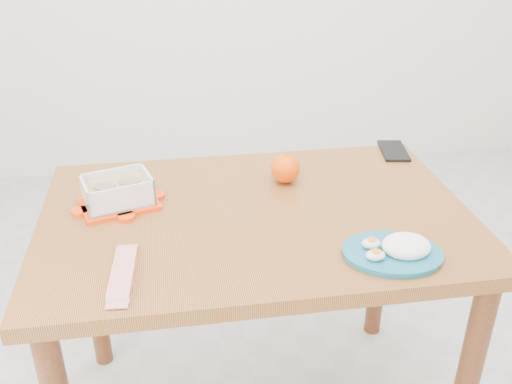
{
  "coord_description": "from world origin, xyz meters",
  "views": [
    {
      "loc": [
        -0.38,
        -1.44,
        1.5
      ],
      "look_at": [
        -0.2,
        -0.15,
        0.81
      ],
      "focal_mm": 40.0,
      "sensor_mm": 36.0,
      "label": 1
    }
  ],
  "objects": [
    {
      "name": "dining_table",
      "position": [
        -0.2,
        -0.15,
        0.64
      ],
      "size": [
        1.14,
        0.78,
        0.75
      ],
      "rotation": [
        0.0,
        0.0,
        0.02
      ],
      "color": "#9B632C",
      "rests_on": "ground"
    },
    {
      "name": "orange_fruit",
      "position": [
        -0.09,
        0.02,
        0.79
      ],
      "size": [
        0.09,
        0.09,
        0.09
      ],
      "primitive_type": "sphere",
      "color": "#E14404",
      "rests_on": "dining_table"
    },
    {
      "name": "candy_bar",
      "position": [
        -0.53,
        -0.39,
        0.76
      ],
      "size": [
        0.06,
        0.2,
        0.02
      ],
      "primitive_type": "cube",
      "rotation": [
        0.0,
        0.0,
        1.52
      ],
      "color": "red",
      "rests_on": "dining_table"
    },
    {
      "name": "rice_plate",
      "position": [
        0.1,
        -0.4,
        0.77
      ],
      "size": [
        0.27,
        0.27,
        0.06
      ],
      "rotation": [
        0.0,
        0.0,
        -0.21
      ],
      "color": "#16637D",
      "rests_on": "dining_table"
    },
    {
      "name": "food_container",
      "position": [
        -0.56,
        -0.06,
        0.79
      ],
      "size": [
        0.23,
        0.2,
        0.08
      ],
      "rotation": [
        0.0,
        0.0,
        0.3
      ],
      "color": "#FF3D07",
      "rests_on": "dining_table"
    },
    {
      "name": "smartphone",
      "position": [
        0.3,
        0.18,
        0.75
      ],
      "size": [
        0.1,
        0.17,
        0.01
      ],
      "primitive_type": "cube",
      "rotation": [
        0.0,
        0.0,
        -0.14
      ],
      "color": "black",
      "rests_on": "dining_table"
    },
    {
      "name": "ground",
      "position": [
        0.0,
        0.0,
        0.0
      ],
      "size": [
        3.5,
        3.5,
        0.0
      ],
      "primitive_type": "plane",
      "color": "#B7B7B2",
      "rests_on": "ground"
    }
  ]
}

